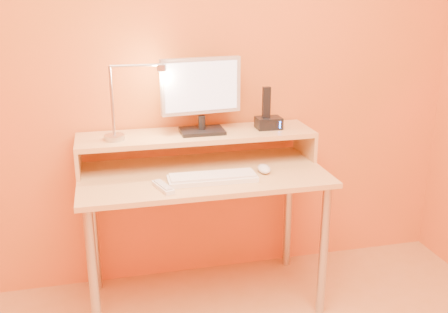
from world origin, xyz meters
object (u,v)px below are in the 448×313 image
object	(u,v)px
mouse	(264,169)
monitor_panel	(201,86)
remote_control	(163,187)
lamp_base	(115,137)
phone_dock	(269,123)
keyboard	(212,179)

from	to	relation	value
mouse	monitor_panel	bearing A→B (deg)	143.29
monitor_panel	mouse	xyz separation A→B (m)	(0.26, -0.23, -0.38)
mouse	remote_control	xyz separation A→B (m)	(-0.51, -0.11, -0.01)
lamp_base	monitor_panel	bearing A→B (deg)	5.23
lamp_base	phone_dock	world-z (taller)	phone_dock
remote_control	lamp_base	bearing A→B (deg)	105.76
keyboard	remote_control	world-z (taller)	keyboard
lamp_base	keyboard	distance (m)	0.52
lamp_base	keyboard	size ratio (longest dim) A/B	0.24
mouse	remote_control	distance (m)	0.52
mouse	phone_dock	bearing A→B (deg)	71.87
remote_control	mouse	bearing A→B (deg)	-5.53
phone_dock	remote_control	xyz separation A→B (m)	(-0.60, -0.33, -0.18)
keyboard	monitor_panel	bearing A→B (deg)	90.20
lamp_base	keyboard	xyz separation A→B (m)	(0.43, -0.24, -0.16)
lamp_base	keyboard	bearing A→B (deg)	-29.55
keyboard	phone_dock	bearing A→B (deg)	38.68
monitor_panel	phone_dock	size ratio (longest dim) A/B	3.14
lamp_base	mouse	xyz separation A→B (m)	(0.70, -0.19, -0.15)
monitor_panel	lamp_base	distance (m)	0.49
mouse	keyboard	bearing A→B (deg)	-164.34
phone_dock	keyboard	xyz separation A→B (m)	(-0.36, -0.27, -0.18)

